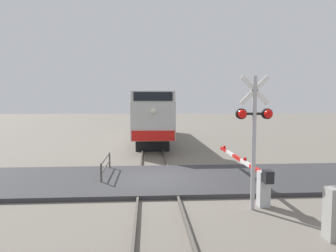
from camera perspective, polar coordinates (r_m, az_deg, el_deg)
The scene contains 9 objects.
ground_plane at distance 13.83m, azimuth -2.26°, elevation -10.21°, with size 160.00×160.00×0.00m, color slate.
rail_track_left at distance 13.81m, azimuth -5.28°, elevation -9.92°, with size 0.08×80.00×0.15m, color #59544C.
rail_track_right at distance 13.85m, azimuth 0.75°, elevation -9.86°, with size 0.08×80.00×0.15m, color #59544C.
road_surface at distance 13.81m, azimuth -2.26°, elevation -9.87°, with size 36.00×5.25×0.17m, color #38383A.
locomotive at distance 27.86m, azimuth -3.10°, elevation 1.66°, with size 2.83×18.23×4.19m.
crossing_signal at distance 10.19m, azimuth 15.67°, elevation -0.03°, with size 1.18×0.33×4.35m.
crossing_gate at distance 11.77m, azimuth 15.69°, elevation -8.86°, with size 0.36×6.49×1.30m.
utility_cabinet at distance 9.15m, azimuth 28.54°, elevation -14.10°, with size 0.46×0.42×1.34m, color #999993.
guard_railing at distance 14.62m, azimuth -11.44°, elevation -6.96°, with size 0.08×2.95×0.95m.
Camera 1 is at (-0.36, -13.38, 3.50)m, focal length 32.94 mm.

